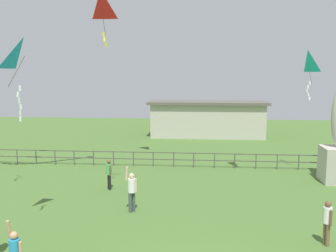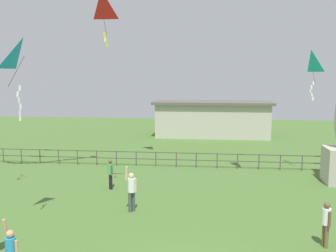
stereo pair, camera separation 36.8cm
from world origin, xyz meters
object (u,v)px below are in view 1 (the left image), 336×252
person_3 (327,220)px  kite_6 (101,7)px  kite_2 (24,59)px  person_2 (109,172)px  person_1 (132,189)px  kite_0 (307,63)px

person_3 → kite_6: size_ratio=0.69×
person_3 → kite_6: 12.19m
kite_6 → kite_2: bearing=-118.3°
person_3 → kite_2: bearing=178.4°
person_2 → kite_2: (-1.60, -5.29, 5.43)m
person_2 → person_1: bearing=-60.4°
person_3 → kite_2: kite_2 is taller
kite_0 → kite_6: kite_6 is taller
person_3 → kite_6: (-8.63, 3.75, 7.75)m
person_1 → kite_0: 12.41m
person_3 → kite_0: (1.60, 9.46, 5.50)m
person_2 → person_3: (8.90, -5.57, 0.02)m
person_1 → person_3: size_ratio=1.26×
person_2 → person_3: 10.50m
person_1 → person_2: size_ratio=1.29×
person_2 → kite_2: 7.75m
person_2 → kite_0: kite_0 is taller
person_1 → kite_0: bearing=38.2°
person_1 → kite_0: kite_0 is taller
person_2 → kite_2: bearing=-106.9°
person_1 → person_2: bearing=119.6°
person_1 → person_2: (-1.72, 3.02, -0.11)m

